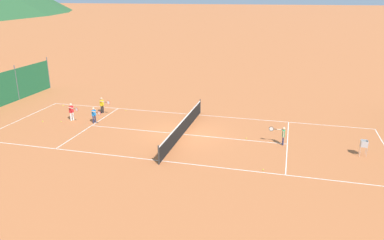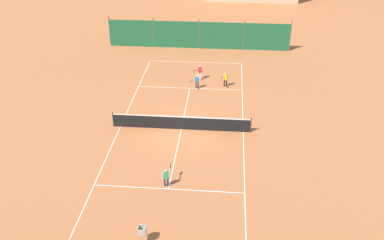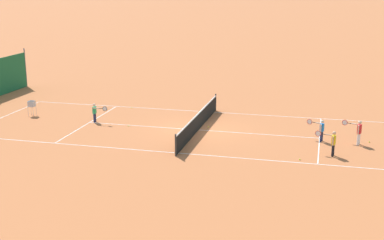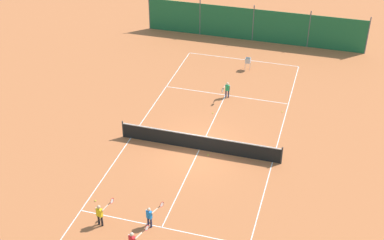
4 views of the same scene
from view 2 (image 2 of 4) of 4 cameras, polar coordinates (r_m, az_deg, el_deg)
ground_plane at (r=29.77m, az=-1.38°, el=-1.18°), size 600.00×600.00×0.00m
court_line_markings at (r=29.77m, az=-1.38°, el=-1.17°), size 8.25×23.85×0.01m
tennis_net at (r=29.52m, az=-1.39°, el=-0.34°), size 9.18×0.08×1.06m
windscreen_fence_far at (r=43.36m, az=0.84°, el=10.73°), size 17.28×0.08×2.90m
player_near_service at (r=36.73m, az=1.00°, el=6.24°), size 0.67×0.95×1.23m
player_far_baseline at (r=35.13m, az=0.60°, el=5.01°), size 0.63×0.88×1.11m
player_far_service at (r=24.40m, az=-3.27°, el=-7.07°), size 0.38×0.93×1.09m
player_near_baseline at (r=35.54m, az=4.25°, el=5.29°), size 0.56×0.96×1.18m
tennis_ball_by_net_right at (r=38.77m, az=0.05°, el=6.42°), size 0.07×0.07×0.07m
tennis_ball_by_net_left at (r=37.59m, az=0.29°, el=5.66°), size 0.07×0.07×0.07m
tennis_ball_far_corner at (r=26.10m, az=-11.16°, el=-6.59°), size 0.07×0.07×0.07m
tennis_ball_alley_left at (r=39.39m, az=5.63°, el=6.66°), size 0.07×0.07×0.07m
tennis_ball_mid_court at (r=34.56m, az=5.78°, el=3.29°), size 0.07×0.07×0.07m
tennis_ball_alley_right at (r=26.42m, az=-1.78°, el=-5.46°), size 0.07×0.07×0.07m
tennis_ball_service_box at (r=30.16m, az=-2.45°, el=-0.69°), size 0.07×0.07×0.07m
ball_hopper at (r=21.18m, az=-6.34°, el=-13.86°), size 0.36×0.36×0.89m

